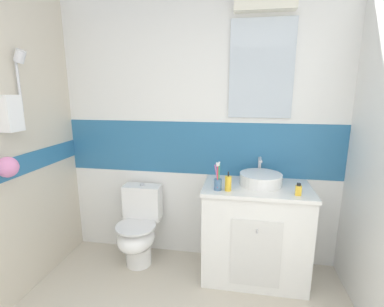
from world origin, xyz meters
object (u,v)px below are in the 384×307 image
at_px(soap_dispenser, 228,183).
at_px(perfume_flask_small, 298,190).
at_px(toothbrush_cup, 218,182).
at_px(sink_basin, 261,178).
at_px(toilet, 139,229).

distance_m(soap_dispenser, perfume_flask_small, 0.53).
relative_size(toothbrush_cup, soap_dispenser, 1.43).
relative_size(sink_basin, perfume_flask_small, 4.10).
bearing_deg(toothbrush_cup, sink_basin, 29.72).
height_order(sink_basin, toothbrush_cup, toothbrush_cup).
xyz_separation_m(toothbrush_cup, perfume_flask_small, (0.62, -0.01, -0.02)).
relative_size(soap_dispenser, perfume_flask_small, 1.66).
bearing_deg(sink_basin, toothbrush_cup, -150.28).
xyz_separation_m(toilet, perfume_flask_small, (1.37, -0.18, 0.55)).
xyz_separation_m(soap_dispenser, perfume_flask_small, (0.53, -0.01, -0.02)).
bearing_deg(toilet, sink_basin, 1.57).
relative_size(sink_basin, toothbrush_cup, 1.73).
height_order(toilet, soap_dispenser, soap_dispenser).
distance_m(toilet, perfume_flask_small, 1.49).
distance_m(sink_basin, toothbrush_cup, 0.40).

